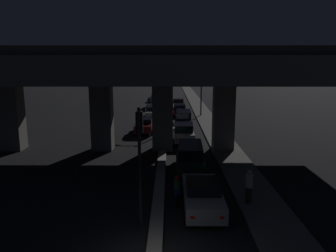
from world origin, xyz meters
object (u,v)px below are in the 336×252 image
object	(u,v)px
car_white_second_oncoming	(152,112)
car_dark_red_lead_oncoming	(145,125)
car_dark_red_sixth	(178,103)
car_white_third	(183,133)
car_silver_lead	(202,195)
car_white_third_oncoming	(153,103)
car_dark_green_fourth_oncoming	(156,97)
street_lamp	(199,78)
car_dark_green_second	(190,156)
motorcycle_blue_filtering_near	(177,191)
traffic_light_left_of_median	(140,147)
pedestrian_on_sidewalk	(249,186)
car_dark_red_fifth	(179,109)
car_dark_blue_fourth	(184,118)

from	to	relation	value
car_white_second_oncoming	car_dark_red_lead_oncoming	bearing A→B (deg)	-4.23
car_dark_red_sixth	car_white_third	bearing A→B (deg)	-177.63
car_silver_lead	car_white_third_oncoming	bearing A→B (deg)	6.95
car_white_second_oncoming	car_dark_green_fourth_oncoming	xyz separation A→B (m)	(-0.22, 18.58, 0.03)
street_lamp	car_dark_green_fourth_oncoming	distance (m)	19.31
car_dark_green_second	motorcycle_blue_filtering_near	xyz separation A→B (m)	(-1.03, -5.23, -0.36)
traffic_light_left_of_median	car_dark_red_lead_oncoming	distance (m)	20.60
car_dark_red_sixth	car_dark_red_lead_oncoming	distance (m)	19.76
car_dark_green_second	pedestrian_on_sidewalk	world-z (taller)	pedestrian_on_sidewalk
street_lamp	car_silver_lead	size ratio (longest dim) A/B	1.90
car_silver_lead	car_white_third	size ratio (longest dim) A/B	1.18
traffic_light_left_of_median	car_dark_green_second	world-z (taller)	traffic_light_left_of_median
car_white_second_oncoming	car_white_third_oncoming	distance (m)	8.81
car_dark_green_second	car_dark_red_fifth	bearing A→B (deg)	2.48
car_white_second_oncoming	motorcycle_blue_filtering_near	world-z (taller)	car_white_second_oncoming
car_dark_red_sixth	car_dark_green_fourth_oncoming	world-z (taller)	car_dark_green_fourth_oncoming
car_dark_red_lead_oncoming	car_white_third	bearing A→B (deg)	42.75
car_dark_green_fourth_oncoming	car_dark_red_lead_oncoming	bearing A→B (deg)	1.65
traffic_light_left_of_median	car_dark_blue_fourth	distance (m)	24.26
car_dark_red_sixth	car_dark_red_lead_oncoming	bearing A→B (deg)	170.84
street_lamp	car_dark_red_sixth	xyz separation A→B (m)	(-2.57, 8.80, -4.53)
motorcycle_blue_filtering_near	pedestrian_on_sidewalk	bearing A→B (deg)	-96.14
car_white_second_oncoming	traffic_light_left_of_median	bearing A→B (deg)	-0.60
traffic_light_left_of_median	motorcycle_blue_filtering_near	size ratio (longest dim) A/B	2.78
car_dark_green_fourth_oncoming	pedestrian_on_sidewalk	size ratio (longest dim) A/B	2.23
traffic_light_left_of_median	car_dark_red_sixth	distance (m)	39.88
car_dark_red_lead_oncoming	car_white_second_oncoming	world-z (taller)	car_dark_red_lead_oncoming
car_dark_red_sixth	car_white_third_oncoming	bearing A→B (deg)	106.53
car_dark_red_lead_oncoming	motorcycle_blue_filtering_near	bearing A→B (deg)	11.00
traffic_light_left_of_median	car_dark_green_fourth_oncoming	world-z (taller)	traffic_light_left_of_median
car_white_second_oncoming	car_dark_green_fourth_oncoming	bearing A→B (deg)	177.90
car_white_second_oncoming	car_dark_green_fourth_oncoming	size ratio (longest dim) A/B	1.06
traffic_light_left_of_median	car_silver_lead	world-z (taller)	traffic_light_left_of_median
motorcycle_blue_filtering_near	car_white_third	bearing A→B (deg)	-3.24
car_dark_red_fifth	car_dark_green_fourth_oncoming	bearing A→B (deg)	11.24
car_dark_green_second	car_dark_red_lead_oncoming	size ratio (longest dim) A/B	1.07
car_white_third	motorcycle_blue_filtering_near	distance (m)	13.21
car_dark_blue_fourth	car_dark_red_sixth	distance (m)	15.75
car_white_third	car_white_third_oncoming	xyz separation A→B (m)	(-3.93, 22.74, -0.03)
car_silver_lead	car_dark_green_second	world-z (taller)	car_dark_green_second
street_lamp	car_dark_red_fifth	xyz separation A→B (m)	(-2.68, 1.04, -4.41)
car_dark_blue_fourth	car_white_third_oncoming	bearing A→B (deg)	17.64
car_dark_red_lead_oncoming	car_white_third_oncoming	bearing A→B (deg)	-178.81
car_white_third	car_dark_red_lead_oncoming	xyz separation A→B (m)	(-3.92, 4.41, -0.12)
car_dark_red_fifth	motorcycle_blue_filtering_near	xyz separation A→B (m)	(-0.93, -29.16, -0.21)
traffic_light_left_of_median	car_white_third_oncoming	distance (m)	38.80
car_silver_lead	traffic_light_left_of_median	bearing A→B (deg)	121.18
street_lamp	car_dark_green_second	bearing A→B (deg)	-96.43
car_dark_green_second	car_dark_red_fifth	world-z (taller)	car_dark_green_second
car_white_third_oncoming	motorcycle_blue_filtering_near	bearing A→B (deg)	4.14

